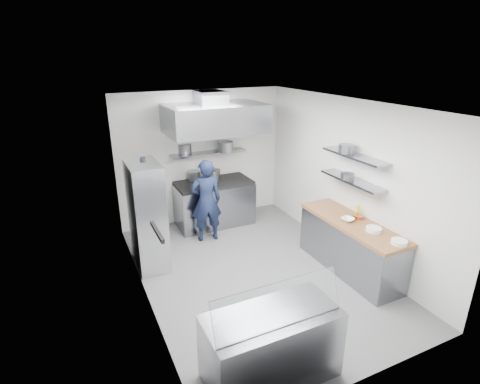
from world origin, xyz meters
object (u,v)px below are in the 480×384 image
gas_range (214,204)px  chef (206,201)px  wire_rack (147,216)px  display_case (271,346)px

gas_range → chef: 0.83m
wire_rack → display_case: (0.68, -3.02, -0.50)m
chef → wire_rack: size_ratio=0.89×
chef → display_case: size_ratio=1.09×
wire_rack → display_case: wire_rack is taller
gas_range → wire_rack: size_ratio=0.86×
wire_rack → chef: bearing=20.5°
chef → wire_rack: wire_rack is taller
gas_range → wire_rack: bearing=-146.5°
chef → display_case: (-0.54, -3.48, -0.39)m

